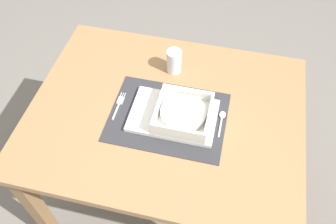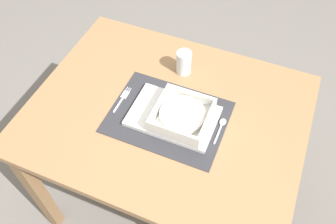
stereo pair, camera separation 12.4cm
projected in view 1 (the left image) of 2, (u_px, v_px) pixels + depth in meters
ground_plane at (166, 194)px, 1.85m from camera, size 6.00×6.00×0.00m
dining_table at (166, 126)px, 1.36m from camera, size 1.00×0.79×0.71m
placemat at (168, 117)px, 1.27m from camera, size 0.42×0.31×0.00m
serving_plate at (173, 115)px, 1.26m from camera, size 0.31×0.20×0.02m
porridge_bowl at (183, 114)px, 1.23m from camera, size 0.19×0.19×0.05m
fork at (119, 104)px, 1.30m from camera, size 0.02×0.13×0.00m
spoon at (222, 117)px, 1.26m from camera, size 0.02×0.11×0.01m
butter_knife at (212, 130)px, 1.23m from camera, size 0.01×0.14×0.01m
drinking_glass at (174, 62)px, 1.38m from camera, size 0.06×0.06×0.10m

